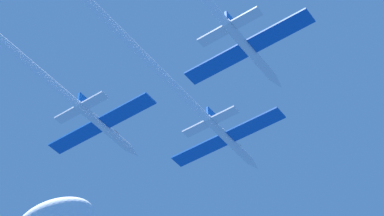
# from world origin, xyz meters

# --- Properties ---
(jet_lead) EXTENTS (19.88, 66.11, 3.29)m
(jet_lead) POSITION_xyz_m (0.71, -18.41, -0.49)
(jet_lead) COLOR silver
(jet_left_wing) EXTENTS (19.88, 68.16, 3.29)m
(jet_left_wing) POSITION_xyz_m (-13.89, -32.73, 0.22)
(jet_left_wing) COLOR silver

